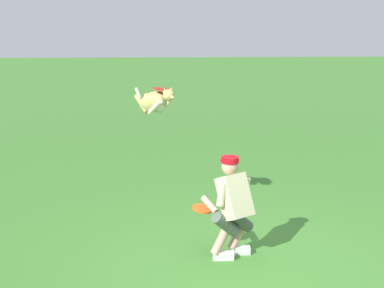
# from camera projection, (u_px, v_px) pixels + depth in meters

# --- Properties ---
(ground_plane) EXTENTS (60.00, 60.00, 0.00)m
(ground_plane) POSITION_uv_depth(u_px,v_px,m) (250.00, 271.00, 7.25)
(ground_plane) COLOR #417E2F
(person) EXTENTS (0.71, 0.55, 1.29)m
(person) POSITION_uv_depth(u_px,v_px,m) (233.00, 204.00, 7.51)
(person) COLOR silver
(person) RESTS_ON ground_plane
(dog) EXTENTS (0.66, 0.91, 0.51)m
(dog) POSITION_uv_depth(u_px,v_px,m) (155.00, 102.00, 8.93)
(dog) COLOR tan
(frisbee_flying) EXTENTS (0.35, 0.35, 0.07)m
(frisbee_flying) POSITION_uv_depth(u_px,v_px,m) (162.00, 89.00, 8.72)
(frisbee_flying) COLOR red
(frisbee_held) EXTENTS (0.29, 0.29, 0.09)m
(frisbee_held) POSITION_uv_depth(u_px,v_px,m) (202.00, 209.00, 7.62)
(frisbee_held) COLOR #F75A1B
(frisbee_held) RESTS_ON person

